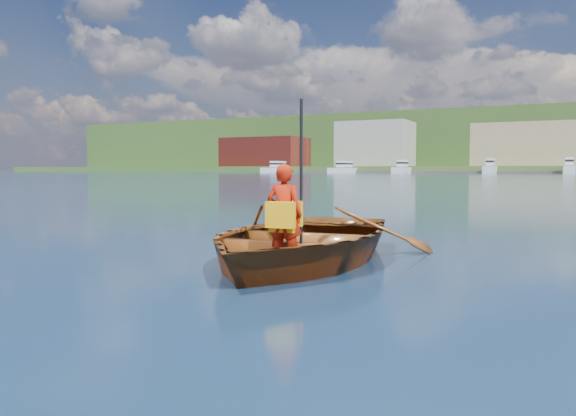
{
  "coord_description": "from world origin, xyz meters",
  "views": [
    {
      "loc": [
        4.24,
        -7.59,
        1.22
      ],
      "look_at": [
        0.95,
        -0.92,
        0.7
      ],
      "focal_mm": 35.0,
      "sensor_mm": 36.0,
      "label": 1
    }
  ],
  "objects_px": {
    "child_paddler": "(285,215)",
    "marina_yachts": "(540,168)",
    "rowboat": "(300,239)",
    "dock": "(532,172)"
  },
  "relations": [
    {
      "from": "dock",
      "to": "marina_yachts",
      "type": "height_order",
      "value": "marina_yachts"
    },
    {
      "from": "rowboat",
      "to": "child_paddler",
      "type": "xyz_separation_m",
      "value": [
        0.21,
        -0.89,
        0.39
      ]
    },
    {
      "from": "child_paddler",
      "to": "marina_yachts",
      "type": "bearing_deg",
      "value": 91.0
    },
    {
      "from": "child_paddler",
      "to": "marina_yachts",
      "type": "height_order",
      "value": "marina_yachts"
    },
    {
      "from": "dock",
      "to": "marina_yachts",
      "type": "bearing_deg",
      "value": -65.7
    },
    {
      "from": "marina_yachts",
      "to": "child_paddler",
      "type": "bearing_deg",
      "value": -89.0
    },
    {
      "from": "dock",
      "to": "rowboat",
      "type": "bearing_deg",
      "value": -88.29
    },
    {
      "from": "child_paddler",
      "to": "marina_yachts",
      "type": "xyz_separation_m",
      "value": [
        -2.54,
        145.14,
        0.68
      ]
    },
    {
      "from": "child_paddler",
      "to": "rowboat",
      "type": "bearing_deg",
      "value": 103.58
    },
    {
      "from": "child_paddler",
      "to": "marina_yachts",
      "type": "distance_m",
      "value": 145.16
    }
  ]
}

